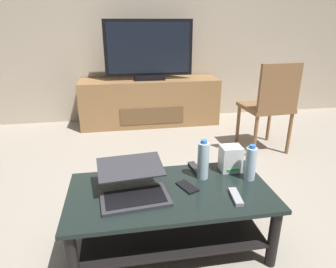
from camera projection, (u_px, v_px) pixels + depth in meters
ground_plane at (179, 212)px, 2.11m from camera, size 7.68×7.68×0.00m
back_wall at (144, 11)px, 3.76m from camera, size 6.40×0.12×2.80m
coffee_table at (170, 208)px, 1.72m from camera, size 1.15×0.59×0.38m
media_cabinet at (150, 102)px, 3.86m from camera, size 1.77×0.49×0.59m
television at (149, 51)px, 3.61m from camera, size 1.08×0.20×0.72m
dining_chair at (270, 103)px, 2.93m from camera, size 0.47×0.47×0.93m
laptop at (133, 185)px, 1.61m from camera, size 0.40×0.40×0.16m
router_box at (231, 158)px, 1.88m from camera, size 0.13×0.11×0.16m
water_bottle_near at (251, 163)px, 1.76m from camera, size 0.07×0.07×0.22m
water_bottle_far at (203, 160)px, 1.77m from camera, size 0.07×0.07×0.25m
cell_phone at (187, 187)px, 1.70m from camera, size 0.12×0.16×0.01m
tv_remote at (195, 168)px, 1.91m from camera, size 0.06×0.16×0.02m
soundbar_remote at (236, 197)px, 1.60m from camera, size 0.06×0.16×0.02m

